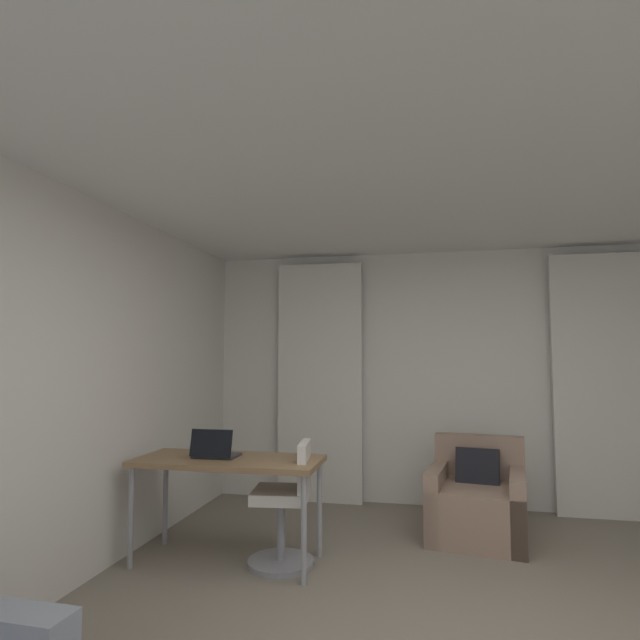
{
  "coord_description": "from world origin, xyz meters",
  "views": [
    {
      "loc": [
        -0.23,
        -2.49,
        1.49
      ],
      "look_at": [
        -1.06,
        1.41,
        1.79
      ],
      "focal_mm": 29.07,
      "sensor_mm": 36.0,
      "label": 1
    }
  ],
  "objects_px": {
    "laptop": "(215,452)",
    "desk_chair": "(287,510)",
    "armchair": "(478,503)",
    "desk": "(228,467)"
  },
  "relations": [
    {
      "from": "desk",
      "to": "armchair",
      "type": "bearing_deg",
      "value": 26.48
    },
    {
      "from": "desk_chair",
      "to": "laptop",
      "type": "relative_size",
      "value": 2.74
    },
    {
      "from": "armchair",
      "to": "desk_chair",
      "type": "bearing_deg",
      "value": -147.73
    },
    {
      "from": "desk",
      "to": "desk_chair",
      "type": "bearing_deg",
      "value": 4.06
    },
    {
      "from": "laptop",
      "to": "desk_chair",
      "type": "bearing_deg",
      "value": 4.34
    },
    {
      "from": "desk_chair",
      "to": "laptop",
      "type": "height_order",
      "value": "laptop"
    },
    {
      "from": "desk",
      "to": "laptop",
      "type": "relative_size",
      "value": 4.29
    },
    {
      "from": "armchair",
      "to": "laptop",
      "type": "distance_m",
      "value": 2.22
    },
    {
      "from": "desk_chair",
      "to": "laptop",
      "type": "xyz_separation_m",
      "value": [
        -0.55,
        -0.04,
        0.4
      ]
    },
    {
      "from": "laptop",
      "to": "armchair",
      "type": "bearing_deg",
      "value": 25.48
    }
  ]
}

